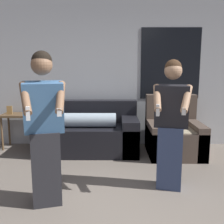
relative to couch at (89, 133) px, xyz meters
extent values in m
cube|color=silver|center=(0.40, 0.48, 1.02)|extent=(5.81, 0.06, 2.70)
cube|color=black|center=(1.48, 0.44, 1.22)|extent=(1.10, 0.01, 1.30)
cube|color=black|center=(0.00, -0.04, -0.09)|extent=(1.70, 0.86, 0.48)
cube|color=black|center=(0.00, 0.29, 0.35)|extent=(1.70, 0.22, 0.40)
cube|color=black|center=(-0.71, -0.04, -0.02)|extent=(0.28, 0.86, 0.62)
cube|color=black|center=(0.71, -0.04, -0.02)|extent=(0.28, 0.86, 0.62)
cylinder|color=silver|center=(0.00, -0.14, 0.27)|extent=(0.94, 0.24, 0.24)
cube|color=brown|center=(1.47, -0.15, -0.10)|extent=(0.90, 0.93, 0.46)
cube|color=brown|center=(1.47, 0.21, 0.40)|extent=(0.90, 0.20, 0.54)
cube|color=brown|center=(1.11, -0.15, -0.05)|extent=(0.18, 0.93, 0.56)
cube|color=brown|center=(1.83, -0.15, -0.05)|extent=(0.18, 0.93, 0.56)
cube|color=tan|center=(1.47, -0.20, 0.14)|extent=(0.76, 0.74, 0.01)
cube|color=brown|center=(-1.33, 0.21, 0.29)|extent=(0.59, 0.41, 0.04)
cylinder|color=brown|center=(-1.58, 0.05, -0.03)|extent=(0.04, 0.04, 0.60)
cylinder|color=brown|center=(-1.07, 0.05, -0.03)|extent=(0.04, 0.04, 0.60)
cylinder|color=brown|center=(-1.58, 0.38, -0.03)|extent=(0.04, 0.04, 0.60)
cylinder|color=brown|center=(-1.07, 0.38, -0.03)|extent=(0.04, 0.04, 0.60)
cube|color=tan|center=(-1.47, 0.19, 0.38)|extent=(0.10, 0.02, 0.17)
cube|color=#28282D|center=(-0.31, -1.79, 0.08)|extent=(0.36, 0.31, 0.82)
cube|color=#3D6693|center=(-0.30, -1.81, 0.76)|extent=(0.46, 0.37, 0.55)
sphere|color=brown|center=(-0.30, -1.82, 1.19)|extent=(0.22, 0.22, 0.22)
sphere|color=black|center=(-0.30, -1.81, 1.23)|extent=(0.21, 0.21, 0.21)
cylinder|color=brown|center=(-0.43, -2.00, 0.88)|extent=(0.22, 0.36, 0.31)
cube|color=white|center=(-0.36, -2.14, 0.75)|extent=(0.04, 0.04, 0.13)
cylinder|color=brown|center=(-0.10, -1.91, 0.88)|extent=(0.11, 0.36, 0.31)
cube|color=white|center=(-0.09, -2.06, 0.75)|extent=(0.05, 0.05, 0.08)
cube|color=#384770|center=(1.13, -1.40, 0.06)|extent=(0.35, 0.31, 0.78)
cube|color=black|center=(1.13, -1.40, 0.71)|extent=(0.44, 0.33, 0.51)
sphere|color=#A37A5B|center=(1.13, -1.41, 1.12)|extent=(0.21, 0.21, 0.21)
sphere|color=#3D2819|center=(1.13, -1.40, 1.16)|extent=(0.20, 0.20, 0.20)
cylinder|color=#A37A5B|center=(0.93, -1.51, 0.82)|extent=(0.11, 0.36, 0.30)
cube|color=white|center=(0.92, -1.66, 0.70)|extent=(0.04, 0.04, 0.13)
cylinder|color=#A37A5B|center=(1.25, -1.59, 0.82)|extent=(0.22, 0.36, 0.30)
cube|color=white|center=(1.18, -1.73, 0.70)|extent=(0.05, 0.05, 0.08)
camera|label=1|loc=(0.43, -4.51, 1.18)|focal=42.00mm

